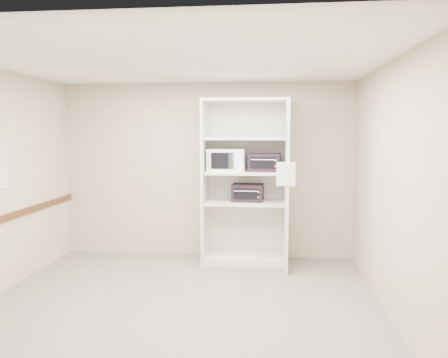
# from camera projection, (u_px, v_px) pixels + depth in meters

# --- Properties ---
(floor) EXTENTS (4.50, 4.00, 0.01)m
(floor) POSITION_uv_depth(u_px,v_px,m) (182.00, 304.00, 4.96)
(floor) COLOR #666156
(floor) RESTS_ON ground
(ceiling) EXTENTS (4.50, 4.00, 0.01)m
(ceiling) POSITION_uv_depth(u_px,v_px,m) (179.00, 61.00, 4.67)
(ceiling) COLOR white
(wall_back) EXTENTS (4.50, 0.02, 2.70)m
(wall_back) POSITION_uv_depth(u_px,v_px,m) (206.00, 170.00, 6.79)
(wall_back) COLOR tan
(wall_back) RESTS_ON ground
(wall_front) EXTENTS (4.50, 0.02, 2.70)m
(wall_front) POSITION_uv_depth(u_px,v_px,m) (118.00, 224.00, 2.84)
(wall_front) COLOR tan
(wall_front) RESTS_ON ground
(wall_right) EXTENTS (0.02, 4.00, 2.70)m
(wall_right) POSITION_uv_depth(u_px,v_px,m) (391.00, 189.00, 4.58)
(wall_right) COLOR tan
(wall_right) RESTS_ON ground
(shelving_unit) EXTENTS (1.24, 0.92, 2.42)m
(shelving_unit) POSITION_uv_depth(u_px,v_px,m) (248.00, 187.00, 6.45)
(shelving_unit) COLOR silver
(shelving_unit) RESTS_ON floor
(microwave) EXTENTS (0.57, 0.45, 0.33)m
(microwave) POSITION_uv_depth(u_px,v_px,m) (227.00, 160.00, 6.45)
(microwave) COLOR white
(microwave) RESTS_ON shelving_unit
(toaster_oven_upper) EXTENTS (0.48, 0.38, 0.26)m
(toaster_oven_upper) POSITION_uv_depth(u_px,v_px,m) (264.00, 162.00, 6.39)
(toaster_oven_upper) COLOR black
(toaster_oven_upper) RESTS_ON shelving_unit
(toaster_oven_lower) EXTENTS (0.47, 0.37, 0.25)m
(toaster_oven_lower) POSITION_uv_depth(u_px,v_px,m) (248.00, 193.00, 6.48)
(toaster_oven_lower) COLOR black
(toaster_oven_lower) RESTS_ON shelving_unit
(paper_sign) EXTENTS (0.24, 0.03, 0.31)m
(paper_sign) POSITION_uv_depth(u_px,v_px,m) (286.00, 174.00, 5.75)
(paper_sign) COLOR white
(paper_sign) RESTS_ON shelving_unit
(wall_poster) EXTENTS (0.01, 0.19, 0.27)m
(wall_poster) POSITION_uv_depth(u_px,v_px,m) (3.00, 177.00, 5.28)
(wall_poster) COLOR white
(wall_poster) RESTS_ON wall_left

